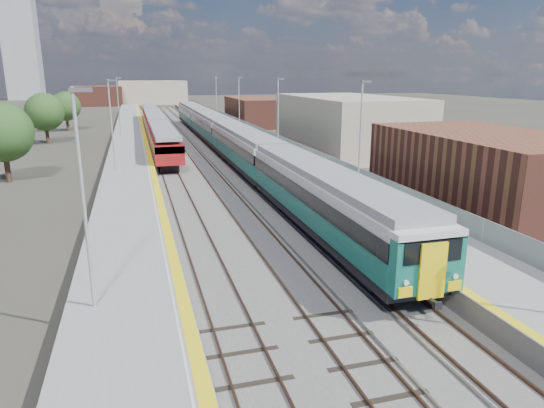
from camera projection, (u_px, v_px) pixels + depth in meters
name	position (u px, v px, depth m)	size (l,w,h in m)	color
ground	(207.00, 150.00, 58.98)	(320.00, 320.00, 0.00)	#47443A
ballast_bed	(187.00, 147.00, 60.70)	(10.50, 155.00, 0.06)	#565451
tracks	(190.00, 145.00, 62.40)	(8.96, 160.00, 0.17)	#4C3323
platform_right	(245.00, 141.00, 62.55)	(4.70, 155.00, 8.52)	slate
platform_left	(130.00, 146.00, 58.77)	(4.30, 155.00, 8.52)	slate
buildings	(93.00, 68.00, 133.77)	(72.00, 185.50, 40.00)	brown
green_train	(225.00, 134.00, 55.20)	(2.93, 81.49, 3.22)	black
red_train	(155.00, 125.00, 68.13)	(2.66, 54.06, 3.36)	black
tree_a	(2.00, 132.00, 40.24)	(4.95, 4.95, 6.71)	#382619
tree_b	(45.00, 112.00, 63.09)	(4.88, 4.88, 6.61)	#382619
tree_c	(66.00, 106.00, 77.65)	(4.63, 4.63, 6.27)	#382619
tree_d	(331.00, 110.00, 71.93)	(4.44, 4.44, 6.01)	#382619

